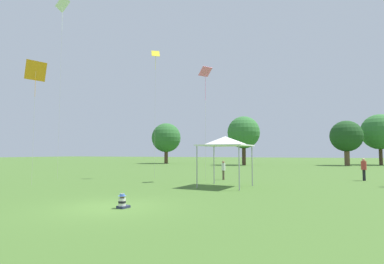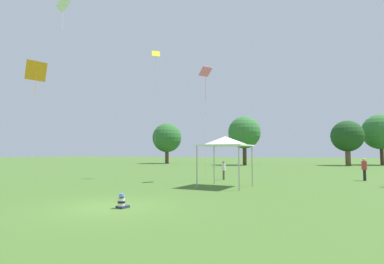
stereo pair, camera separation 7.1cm
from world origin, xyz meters
name	(u,v)px [view 2 (the right image)]	position (x,y,z in m)	size (l,w,h in m)	color
ground_plane	(109,207)	(0.00, 0.00, 0.00)	(300.00, 300.00, 0.00)	#426628
seated_toddler	(122,202)	(0.60, 0.01, 0.25)	(0.43, 0.50, 0.58)	#282D47
person_standing_0	(224,168)	(0.59, 13.91, 0.94)	(0.35, 0.35, 1.57)	brown
person_standing_1	(364,167)	(11.22, 17.52, 1.06)	(0.53, 0.53, 1.79)	black
canopy_tent	(225,141)	(2.24, 8.93, 2.98)	(3.32, 3.32, 3.31)	white
kite_0	(36,72)	(-10.48, 4.84, 7.94)	(0.91, 1.43, 8.72)	orange
kite_1	(63,9)	(-13.13, 9.52, 15.28)	(1.13, 1.46, 16.26)	white
kite_2	(206,75)	(-0.28, 12.02, 8.42)	(1.11, 1.16, 9.03)	pink
kite_3	(156,60)	(-5.59, 13.27, 10.66)	(0.84, 0.77, 11.61)	yellow
distant_tree_0	(381,132)	(18.68, 55.65, 6.22)	(6.66, 6.66, 9.58)	#473323
distant_tree_1	(244,133)	(-4.96, 45.29, 6.06)	(6.04, 6.04, 9.12)	#473323
distant_tree_2	(347,136)	(12.60, 50.37, 5.24)	(5.59, 5.59, 8.09)	brown
distant_tree_3	(167,138)	(-22.37, 47.22, 5.52)	(6.26, 6.26, 8.68)	brown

